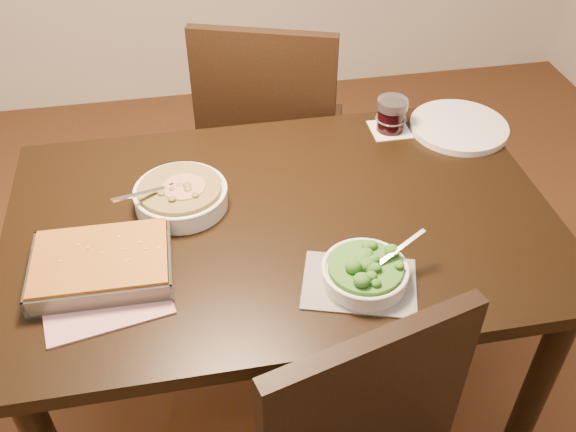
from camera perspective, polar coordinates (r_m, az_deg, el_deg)
The scene contains 11 objects.
ground at distance 2.21m, azimuth -0.41°, elevation -14.99°, with size 4.00×4.00×0.00m, color #4D2F16.
table at distance 1.71m, azimuth -0.51°, elevation -2.46°, with size 1.40×0.90×0.75m.
magazine_a at distance 1.50m, azimuth -15.89°, elevation -7.01°, with size 0.27×0.20×0.01m, color #A22E4C.
magazine_b at distance 1.48m, azimuth 6.36°, elevation -6.00°, with size 0.26×0.18×0.00m, color #24252B.
coaster at distance 1.99m, azimuth 9.02°, elevation 7.60°, with size 0.11×0.11×0.00m, color white.
stew_bowl at distance 1.68m, azimuth -9.50°, elevation 1.84°, with size 0.25×0.24×0.09m.
broccoli_bowl at distance 1.47m, azimuth 6.86°, elevation -4.99°, with size 0.22×0.20×0.08m.
baking_dish at distance 1.54m, azimuth -16.22°, elevation -4.16°, with size 0.32×0.24×0.06m.
wine_tumbler at distance 1.96m, azimuth 9.18°, elevation 8.94°, with size 0.09×0.09×0.10m.
dinner_plate at distance 2.03m, azimuth 14.94°, elevation 7.68°, with size 0.29×0.29×0.02m, color silver.
chair_far at distance 2.32m, azimuth -1.52°, elevation 7.50°, with size 0.59×0.59×1.00m.
Camera 1 is at (-0.21, -1.23, 1.82)m, focal length 40.00 mm.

